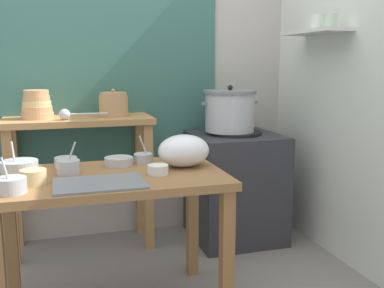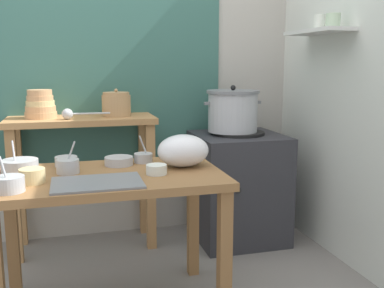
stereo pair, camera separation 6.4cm
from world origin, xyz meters
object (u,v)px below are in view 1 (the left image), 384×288
Objects in this scene: stove_block at (235,186)px; prep_bowl_6 at (143,158)px; prep_bowl_4 at (66,162)px; plastic_bag at (184,151)px; ladle at (67,114)px; clay_pot at (114,105)px; prep_bowl_1 at (11,185)px; prep_bowl_7 at (33,176)px; steamer_pot at (230,111)px; prep_bowl_2 at (19,167)px; back_shelf_table at (80,151)px; prep_bowl_5 at (119,161)px; prep_bowl_3 at (158,169)px; prep_bowl_0 at (68,166)px; prep_table at (111,196)px; serving_tray at (99,183)px; bowl_stack_enamel at (37,106)px.

stove_block is 5.10× the size of prep_bowl_6.
prep_bowl_4 is at bearing -156.21° from stove_block.
ladle is at bearing 128.01° from plastic_bag.
clay_pot reaches higher than stove_block.
prep_bowl_1 is 1.36× the size of prep_bowl_7.
clay_pot is (-0.79, 0.11, 0.05)m from steamer_pot.
ladle is 1.70× the size of prep_bowl_2.
back_shelf_table is at bearing 173.87° from steamer_pot.
prep_bowl_4 is 0.27m from prep_bowl_5.
prep_bowl_2 is 0.49m from prep_bowl_5.
prep_bowl_7 is at bearing -178.51° from prep_bowl_3.
stove_block is at bearing 32.19° from prep_bowl_5.
prep_bowl_0 is at bearing 44.74° from prep_bowl_7.
clay_pot reaches higher than prep_bowl_3.
prep_table is 0.27m from prep_bowl_3.
prep_bowl_0 is 0.24m from prep_bowl_2.
serving_tray is at bearing -125.33° from prep_bowl_6.
prep_table is at bearing 67.76° from serving_tray.
bowl_stack_enamel is 0.72m from prep_bowl_4.
prep_table is at bearing 162.69° from prep_bowl_3.
prep_bowl_6 is (0.56, -0.69, -0.23)m from bowl_stack_enamel.
prep_bowl_2 is at bearing -111.30° from ladle.
prep_bowl_0 reaches higher than prep_bowl_5.
prep_bowl_1 is (-1.39, -0.95, 0.37)m from stove_block.
bowl_stack_enamel is at bearing 102.85° from prep_bowl_4.
prep_bowl_7 is at bearing -116.56° from clay_pot.
prep_bowl_4 is at bearing -77.15° from bowl_stack_enamel.
prep_bowl_1 is at bearing -131.14° from prep_bowl_0.
prep_bowl_0 is 1.04× the size of prep_bowl_6.
prep_table is at bearing 25.10° from prep_bowl_1.
prep_bowl_0 is (-0.19, 0.07, 0.15)m from prep_table.
prep_bowl_2 is (-0.35, 0.31, 0.03)m from serving_tray.
steamer_pot is 1.10m from ladle.
prep_bowl_3 is at bearing -84.61° from clay_pot.
prep_bowl_4 is 0.40m from prep_bowl_6.
prep_bowl_5 is 0.14m from prep_bowl_6.
prep_bowl_3 reaches higher than prep_table.
ladle reaches higher than prep_bowl_4.
prep_bowl_3 is 0.29m from prep_bowl_5.
prep_table is 1.24m from steamer_pot.
stove_block is 1.88× the size of steamer_pot.
prep_bowl_3 is (0.32, -0.94, 0.07)m from back_shelf_table.
bowl_stack_enamel is 0.68× the size of ladle.
stove_block is 1.46m from bowl_stack_enamel.
prep_bowl_3 is at bearing -17.31° from prep_table.
serving_tray is (0.03, -1.05, 0.05)m from back_shelf_table.
stove_block is at bearing -6.66° from bowl_stack_enamel.
prep_bowl_2 reaches higher than serving_tray.
prep_bowl_0 reaches higher than prep_table.
clay_pot is 1.10m from prep_bowl_7.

